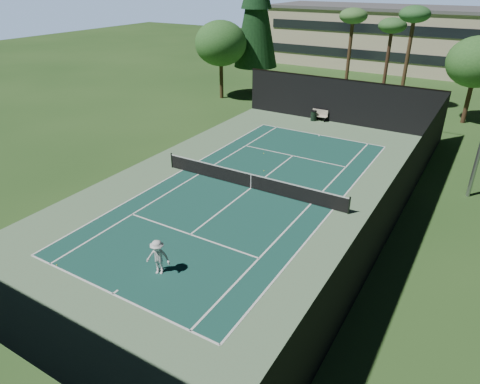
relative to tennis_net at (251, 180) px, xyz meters
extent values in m
plane|color=#284D1D|center=(0.00, 0.00, -0.56)|extent=(160.00, 160.00, 0.00)
cube|color=#60855D|center=(0.00, 0.00, -0.55)|extent=(18.00, 32.00, 0.01)
cube|color=#16493E|center=(0.00, 0.00, -0.55)|extent=(10.97, 23.77, 0.01)
cube|color=white|center=(0.00, -11.88, -0.54)|extent=(10.97, 0.10, 0.01)
cube|color=white|center=(0.00, 11.88, -0.54)|extent=(10.97, 0.10, 0.01)
cube|color=white|center=(0.00, -6.40, -0.54)|extent=(8.23, 0.10, 0.01)
cube|color=white|center=(0.00, 6.40, -0.54)|extent=(8.23, 0.10, 0.01)
cube|color=white|center=(-5.49, 0.00, -0.54)|extent=(0.10, 23.77, 0.01)
cube|color=white|center=(5.49, 0.00, -0.54)|extent=(0.10, 23.77, 0.01)
cube|color=white|center=(-4.12, 0.00, -0.54)|extent=(0.10, 23.77, 0.01)
cube|color=white|center=(4.12, 0.00, -0.54)|extent=(0.10, 23.77, 0.01)
cube|color=white|center=(0.00, 0.00, -0.54)|extent=(0.10, 12.80, 0.01)
cube|color=white|center=(0.00, -11.73, -0.54)|extent=(0.10, 0.30, 0.01)
cube|color=white|center=(0.00, 11.73, -0.54)|extent=(0.10, 0.30, 0.01)
cylinder|color=black|center=(-6.40, 0.00, -0.01)|extent=(0.10, 0.10, 1.10)
cylinder|color=black|center=(6.40, 0.00, -0.01)|extent=(0.10, 0.10, 1.10)
cube|color=black|center=(0.00, 0.00, -0.06)|extent=(12.80, 0.02, 0.92)
cube|color=white|center=(0.00, 0.00, 0.43)|extent=(12.80, 0.04, 0.07)
cube|color=white|center=(0.00, 0.00, -0.06)|extent=(0.05, 0.03, 0.92)
cube|color=black|center=(0.00, 16.00, 1.44)|extent=(18.00, 0.04, 4.00)
cube|color=black|center=(0.00, -16.00, 1.44)|extent=(18.00, 0.04, 4.00)
cube|color=black|center=(9.00, 0.00, 1.44)|extent=(0.04, 32.00, 4.00)
cube|color=black|center=(-9.00, 0.00, 1.44)|extent=(0.04, 32.00, 4.00)
cube|color=black|center=(0.00, 16.00, 3.44)|extent=(18.00, 0.06, 0.06)
imported|color=silver|center=(0.75, -9.72, 0.31)|extent=(1.28, 0.99, 1.74)
sphere|color=#DDF036|center=(-3.76, -11.78, -0.52)|extent=(0.07, 0.07, 0.07)
sphere|color=#DFF136|center=(0.10, 1.62, -0.52)|extent=(0.07, 0.07, 0.07)
sphere|color=#C7E233|center=(-0.54, 2.78, -0.52)|extent=(0.08, 0.08, 0.08)
sphere|color=yellow|center=(-2.10, 5.67, -0.53)|extent=(0.06, 0.06, 0.06)
cube|color=beige|center=(-1.60, 15.65, -0.11)|extent=(1.50, 0.45, 0.05)
cube|color=beige|center=(-1.60, 15.85, 0.19)|extent=(1.50, 0.06, 0.55)
cube|color=black|center=(-2.20, 15.65, -0.35)|extent=(0.06, 0.40, 0.42)
cube|color=black|center=(-1.00, 15.65, -0.35)|extent=(0.06, 0.40, 0.42)
cylinder|color=black|center=(-2.06, 15.40, -0.11)|extent=(0.52, 0.52, 0.90)
cylinder|color=black|center=(-2.06, 15.40, 0.36)|extent=(0.56, 0.56, 0.05)
cylinder|color=#4A2D1F|center=(-12.00, 22.00, 1.24)|extent=(0.50, 0.50, 3.60)
cone|color=black|center=(-12.00, 22.00, 8.44)|extent=(4.80, 4.80, 12.00)
cylinder|color=#4E3621|center=(-2.00, 24.00, 3.72)|extent=(0.36, 0.36, 8.55)
ellipsoid|color=#3D6E31|center=(-2.00, 24.00, 7.99)|extent=(2.80, 2.80, 1.54)
cylinder|color=#482D1F|center=(1.50, 26.00, 3.27)|extent=(0.36, 0.36, 7.65)
ellipsoid|color=#30612C|center=(1.50, 26.00, 7.09)|extent=(2.80, 2.80, 1.54)
cylinder|color=#4F3721|center=(4.00, 23.00, 3.94)|extent=(0.36, 0.36, 9.00)
ellipsoid|color=#2A5F2C|center=(4.00, 23.00, 8.44)|extent=(2.80, 2.80, 1.54)
cylinder|color=#4A311F|center=(10.00, 22.00, 1.20)|extent=(0.40, 0.40, 3.52)
ellipsoid|color=#2D6025|center=(10.00, 22.00, 4.88)|extent=(5.12, 5.12, 4.35)
cylinder|color=#48341F|center=(-14.00, 18.00, 1.31)|extent=(0.40, 0.40, 3.74)
ellipsoid|color=#2C6326|center=(-14.00, 18.00, 5.22)|extent=(5.44, 5.44, 4.62)
cube|color=beige|center=(0.00, 46.00, 3.44)|extent=(40.00, 12.00, 8.00)
cube|color=#59595B|center=(0.00, 46.00, 7.54)|extent=(40.50, 12.50, 0.40)
cube|color=black|center=(0.00, 39.95, 1.84)|extent=(38.00, 0.15, 1.20)
cube|color=black|center=(0.00, 39.95, 5.24)|extent=(38.00, 0.15, 1.20)
camera|label=1|loc=(12.01, -21.31, 11.59)|focal=32.00mm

